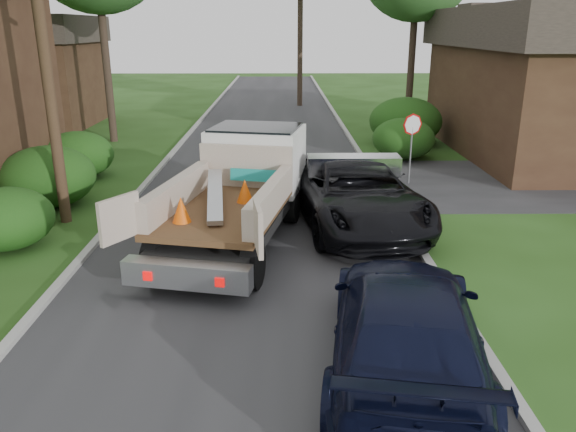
# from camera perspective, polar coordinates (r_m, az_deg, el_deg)

# --- Properties ---
(ground) EXTENTS (120.00, 120.00, 0.00)m
(ground) POSITION_cam_1_polar(r_m,az_deg,el_deg) (11.55, -3.96, -8.59)
(ground) COLOR #224313
(ground) RESTS_ON ground
(road) EXTENTS (8.00, 90.00, 0.02)m
(road) POSITION_cam_1_polar(r_m,az_deg,el_deg) (20.94, -2.51, 4.02)
(road) COLOR #28282B
(road) RESTS_ON ground
(curb_left) EXTENTS (0.20, 90.00, 0.12)m
(curb_left) POSITION_cam_1_polar(r_m,az_deg,el_deg) (21.45, -13.56, 4.02)
(curb_left) COLOR #9E9E99
(curb_left) RESTS_ON ground
(curb_right) EXTENTS (0.20, 90.00, 0.12)m
(curb_right) POSITION_cam_1_polar(r_m,az_deg,el_deg) (21.19, 8.66, 4.16)
(curb_right) COLOR #9E9E99
(curb_right) RESTS_ON ground
(stop_sign) EXTENTS (0.71, 0.32, 2.48)m
(stop_sign) POSITION_cam_1_polar(r_m,az_deg,el_deg) (20.09, 12.48, 8.16)
(stop_sign) COLOR slate
(stop_sign) RESTS_ON ground
(utility_pole) EXTENTS (2.42, 1.25, 10.00)m
(utility_pole) POSITION_cam_1_polar(r_m,az_deg,el_deg) (16.43, -23.74, 16.79)
(utility_pole) COLOR #382619
(utility_pole) RESTS_ON ground
(house_left_far) EXTENTS (7.56, 7.56, 6.00)m
(house_left_far) POSITION_cam_1_polar(r_m,az_deg,el_deg) (35.30, -25.10, 13.31)
(house_left_far) COLOR #392217
(house_left_far) RESTS_ON ground
(house_right) EXTENTS (9.72, 12.96, 6.20)m
(house_right) POSITION_cam_1_polar(r_m,az_deg,el_deg) (27.30, 26.81, 12.24)
(house_right) COLOR #392217
(house_right) RESTS_ON ground
(hedge_left_a) EXTENTS (2.34, 2.34, 1.53)m
(hedge_left_a) POSITION_cam_1_polar(r_m,az_deg,el_deg) (15.59, -26.79, -0.25)
(hedge_left_a) COLOR #0E3E11
(hedge_left_a) RESTS_ON ground
(hedge_left_b) EXTENTS (2.86, 2.86, 1.87)m
(hedge_left_b) POSITION_cam_1_polar(r_m,az_deg,el_deg) (18.73, -23.23, 3.70)
(hedge_left_b) COLOR #0E3E11
(hedge_left_b) RESTS_ON ground
(hedge_left_c) EXTENTS (2.60, 2.60, 1.70)m
(hedge_left_c) POSITION_cam_1_polar(r_m,az_deg,el_deg) (22.03, -20.61, 5.84)
(hedge_left_c) COLOR #0E3E11
(hedge_left_c) RESTS_ON ground
(hedge_right_a) EXTENTS (2.60, 2.60, 1.70)m
(hedge_right_a) POSITION_cam_1_polar(r_m,az_deg,el_deg) (24.22, 11.64, 7.71)
(hedge_right_a) COLOR #0E3E11
(hedge_right_a) RESTS_ON ground
(hedge_right_b) EXTENTS (3.38, 3.38, 2.21)m
(hedge_right_b) POSITION_cam_1_polar(r_m,az_deg,el_deg) (27.22, 11.83, 9.41)
(hedge_right_b) COLOR #0E3E11
(hedge_right_b) RESTS_ON ground
(flatbed_truck) EXTENTS (4.28, 7.43, 2.65)m
(flatbed_truck) POSITION_cam_1_polar(r_m,az_deg,el_deg) (14.94, -4.44, 3.70)
(flatbed_truck) COLOR black
(flatbed_truck) RESTS_ON ground
(black_pickup) EXTENTS (4.00, 6.95, 1.82)m
(black_pickup) POSITION_cam_1_polar(r_m,az_deg,el_deg) (15.69, 6.78, 2.35)
(black_pickup) COLOR black
(black_pickup) RESTS_ON ground
(navy_suv) EXTENTS (3.24, 6.03, 1.66)m
(navy_suv) POSITION_cam_1_polar(r_m,az_deg,el_deg) (9.14, 11.85, -10.87)
(navy_suv) COLOR black
(navy_suv) RESTS_ON ground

